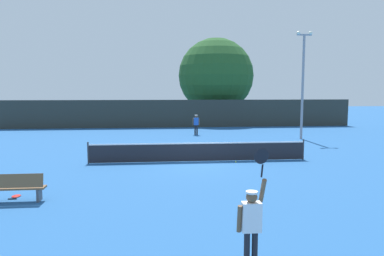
% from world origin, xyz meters
% --- Properties ---
extents(ground_plane, '(120.00, 120.00, 0.00)m').
position_xyz_m(ground_plane, '(0.00, 0.00, 0.00)').
color(ground_plane, '#235693').
extents(tennis_net, '(11.03, 0.08, 1.07)m').
position_xyz_m(tennis_net, '(0.00, 0.00, 0.51)').
color(tennis_net, '#232328').
rests_on(tennis_net, ground).
extents(perimeter_fence, '(34.52, 0.12, 2.69)m').
position_xyz_m(perimeter_fence, '(0.00, 16.80, 1.35)').
color(perimeter_fence, '#2D332D').
rests_on(perimeter_fence, ground).
extents(player_serving, '(0.67, 0.39, 2.45)m').
position_xyz_m(player_serving, '(-0.20, -10.89, 1.07)').
color(player_serving, white).
rests_on(player_serving, ground).
extents(player_receiving, '(0.57, 0.24, 1.62)m').
position_xyz_m(player_receiving, '(1.02, 10.81, 0.99)').
color(player_receiving, blue).
rests_on(player_receiving, ground).
extents(tennis_ball, '(0.07, 0.07, 0.07)m').
position_xyz_m(tennis_ball, '(1.81, -0.46, 0.03)').
color(tennis_ball, '#CCE033').
rests_on(tennis_ball, ground).
extents(spare_racket, '(0.28, 0.52, 0.04)m').
position_xyz_m(spare_racket, '(-6.85, -5.36, 0.02)').
color(spare_racket, black).
rests_on(spare_racket, ground).
extents(courtside_bench, '(1.80, 0.44, 0.95)m').
position_xyz_m(courtside_bench, '(-6.61, -5.95, 0.48)').
color(courtside_bench, brown).
rests_on(courtside_bench, ground).
extents(light_pole, '(1.18, 0.28, 7.86)m').
position_xyz_m(light_pole, '(8.54, 7.62, 4.49)').
color(light_pole, gray).
rests_on(light_pole, ground).
extents(large_tree, '(8.34, 8.34, 9.41)m').
position_xyz_m(large_tree, '(4.43, 21.88, 5.23)').
color(large_tree, brown).
rests_on(large_tree, ground).
extents(parked_car_near, '(2.23, 4.34, 1.69)m').
position_xyz_m(parked_car_near, '(-7.41, 23.27, 0.78)').
color(parked_car_near, red).
rests_on(parked_car_near, ground).
extents(parked_car_mid, '(2.09, 4.28, 1.69)m').
position_xyz_m(parked_car_mid, '(1.59, 23.53, 0.78)').
color(parked_car_mid, '#B7B7BC').
rests_on(parked_car_mid, ground).
extents(parked_car_far, '(2.22, 4.34, 1.69)m').
position_xyz_m(parked_car_far, '(6.01, 22.67, 0.78)').
color(parked_car_far, navy).
rests_on(parked_car_far, ground).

